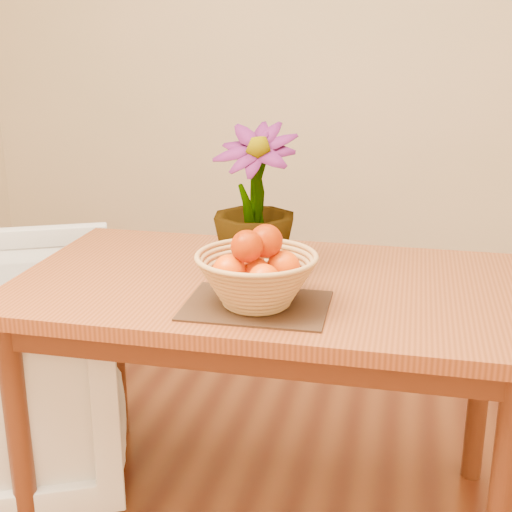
# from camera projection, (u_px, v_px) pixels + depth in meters

# --- Properties ---
(wall_back) EXTENTS (4.00, 0.02, 2.70)m
(wall_back) POSITION_uv_depth(u_px,v_px,m) (347.00, 41.00, 3.59)
(wall_back) COLOR beige
(wall_back) RESTS_ON floor
(table) EXTENTS (1.40, 0.80, 0.75)m
(table) POSITION_uv_depth(u_px,v_px,m) (269.00, 310.00, 1.99)
(table) COLOR brown
(table) RESTS_ON floor
(placemat) EXTENTS (0.36, 0.27, 0.01)m
(placemat) POSITION_uv_depth(u_px,v_px,m) (257.00, 305.00, 1.78)
(placemat) COLOR #341F13
(placemat) RESTS_ON table
(wicker_basket) EXTENTS (0.30, 0.30, 0.12)m
(wicker_basket) POSITION_uv_depth(u_px,v_px,m) (257.00, 281.00, 1.76)
(wicker_basket) COLOR tan
(wicker_basket) RESTS_ON placemat
(orange_pile) EXTENTS (0.21, 0.20, 0.15)m
(orange_pile) POSITION_uv_depth(u_px,v_px,m) (257.00, 257.00, 1.74)
(orange_pile) COLOR #FF5604
(orange_pile) RESTS_ON wicker_basket
(potted_plant) EXTENTS (0.26, 0.26, 0.42)m
(potted_plant) POSITION_uv_depth(u_px,v_px,m) (254.00, 201.00, 1.96)
(potted_plant) COLOR #1B4915
(potted_plant) RESTS_ON table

